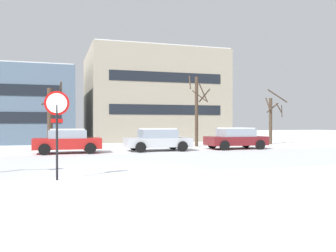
# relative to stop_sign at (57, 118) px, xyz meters

# --- Properties ---
(ground_plane) EXTENTS (120.00, 120.00, 0.00)m
(ground_plane) POSITION_rel_stop_sign_xyz_m (2.12, 1.61, -1.95)
(ground_plane) COLOR white
(road_surface) EXTENTS (80.00, 8.37, 0.00)m
(road_surface) POSITION_rel_stop_sign_xyz_m (2.12, 4.80, -1.95)
(road_surface) COLOR silver
(road_surface) RESTS_ON ground
(stop_sign) EXTENTS (0.76, 0.09, 2.78)m
(stop_sign) POSITION_rel_stop_sign_xyz_m (0.00, 0.00, 0.00)
(stop_sign) COLOR black
(stop_sign) RESTS_ON ground
(parked_car_red) EXTENTS (3.83, 2.00, 1.43)m
(parked_car_red) POSITION_rel_stop_sign_xyz_m (0.61, 10.00, -1.23)
(parked_car_red) COLOR red
(parked_car_red) RESTS_ON ground
(parked_car_silver) EXTENTS (4.10, 2.11, 1.43)m
(parked_car_silver) POSITION_rel_stop_sign_xyz_m (6.12, 10.10, -1.23)
(parked_car_silver) COLOR silver
(parked_car_silver) RESTS_ON ground
(parked_car_maroon) EXTENTS (4.04, 2.10, 1.45)m
(parked_car_maroon) POSITION_rel_stop_sign_xyz_m (11.64, 10.10, -1.22)
(parked_car_maroon) COLOR maroon
(parked_car_maroon) RESTS_ON ground
(tree_far_right) EXTENTS (1.56, 1.73, 5.40)m
(tree_far_right) POSITION_rel_stop_sign_xyz_m (10.10, 13.31, 0.87)
(tree_far_right) COLOR #423326
(tree_far_right) RESTS_ON ground
(tree_far_left) EXTENTS (2.19, 2.01, 4.47)m
(tree_far_left) POSITION_rel_stop_sign_xyz_m (17.04, 14.00, 0.25)
(tree_far_left) COLOR #423326
(tree_far_left) RESTS_ON ground
(tree_far_mid) EXTENTS (1.43, 1.50, 4.55)m
(tree_far_mid) POSITION_rel_stop_sign_xyz_m (-0.37, 13.92, 0.30)
(tree_far_mid) COLOR #423326
(tree_far_mid) RESTS_ON ground
(building_far_left) EXTENTS (11.20, 11.00, 6.65)m
(building_far_left) POSITION_rel_stop_sign_xyz_m (-4.09, 24.14, 1.37)
(building_far_left) COLOR slate
(building_far_left) RESTS_ON ground
(building_far_right) EXTENTS (13.21, 11.32, 8.99)m
(building_far_right) POSITION_rel_stop_sign_xyz_m (9.65, 24.98, 2.54)
(building_far_right) COLOR #9E937F
(building_far_right) RESTS_ON ground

